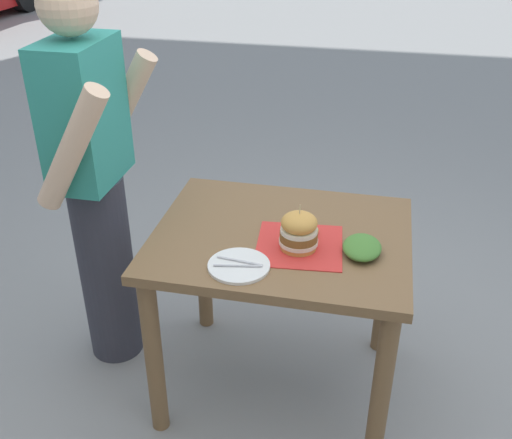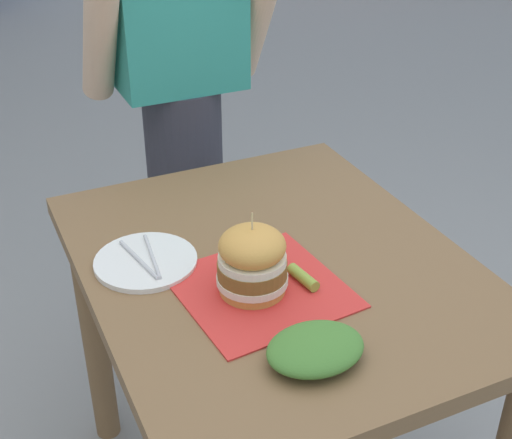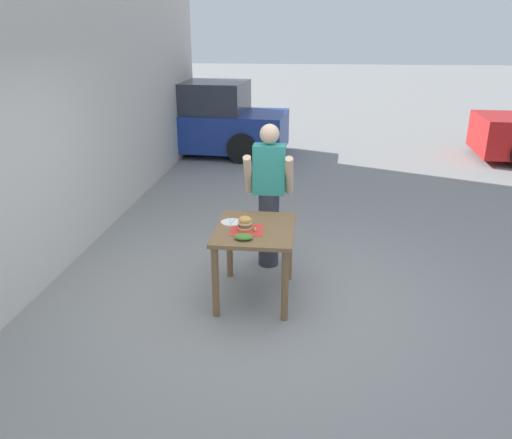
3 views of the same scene
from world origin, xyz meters
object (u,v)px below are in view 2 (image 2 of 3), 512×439
(diner_across_table, at_px, (181,92))
(side_plate_with_forks, at_px, (146,261))
(pickle_spear, at_px, (303,277))
(side_salad, at_px, (315,349))
(sandwich, at_px, (252,261))
(patio_table, at_px, (275,315))

(diner_across_table, bearing_deg, side_plate_with_forks, -115.67)
(pickle_spear, relative_size, diner_across_table, 0.05)
(pickle_spear, distance_m, side_salad, 0.23)
(sandwich, xyz_separation_m, side_salad, (0.02, -0.23, -0.05))
(pickle_spear, distance_m, diner_across_table, 0.90)
(patio_table, height_order, pickle_spear, pickle_spear)
(patio_table, distance_m, side_salad, 0.36)
(sandwich, xyz_separation_m, diner_across_table, (0.16, 0.87, 0.03))
(patio_table, bearing_deg, side_plate_with_forks, 157.36)
(diner_across_table, bearing_deg, pickle_spear, -93.82)
(pickle_spear, bearing_deg, diner_across_table, 86.18)
(side_plate_with_forks, height_order, side_salad, side_salad)
(side_plate_with_forks, height_order, diner_across_table, diner_across_table)
(patio_table, height_order, side_salad, side_salad)
(side_plate_with_forks, xyz_separation_m, side_salad, (0.18, -0.42, 0.02))
(side_plate_with_forks, bearing_deg, sandwich, -48.29)
(side_plate_with_forks, bearing_deg, side_salad, -66.38)
(patio_table, relative_size, side_plate_with_forks, 4.45)
(side_salad, bearing_deg, sandwich, 94.12)
(patio_table, bearing_deg, pickle_spear, -81.77)
(patio_table, xyz_separation_m, diner_across_table, (0.07, 0.79, 0.25))
(side_salad, bearing_deg, diner_across_table, 82.36)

